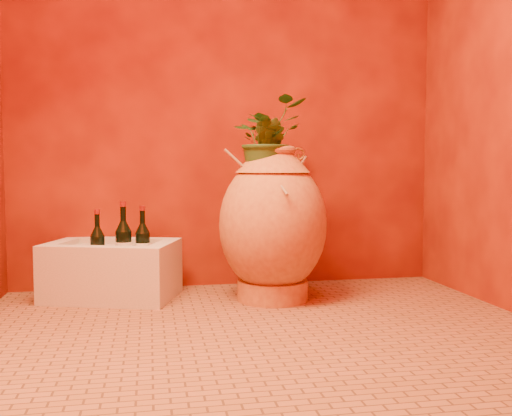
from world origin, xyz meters
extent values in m
plane|color=brown|center=(0.00, 0.00, 0.00)|extent=(2.50, 2.50, 0.00)
cube|color=#560C04|center=(0.00, 1.00, 1.25)|extent=(2.50, 0.02, 2.50)
cylinder|color=#B77833|center=(0.17, 0.55, 0.05)|extent=(0.43, 0.43, 0.11)
ellipsoid|color=#B77833|center=(0.17, 0.55, 0.40)|extent=(0.66, 0.66, 0.71)
cone|color=#B77833|center=(0.17, 0.55, 0.73)|extent=(0.46, 0.46, 0.11)
torus|color=#B77833|center=(0.17, 0.55, 0.79)|extent=(0.28, 0.28, 0.04)
cylinder|color=olive|center=(0.09, 0.50, 0.63)|extent=(0.36, 0.11, 0.34)
cylinder|color=olive|center=(0.15, 0.43, 0.66)|extent=(0.07, 0.36, 0.19)
cylinder|color=olive|center=(0.27, 0.47, 0.67)|extent=(0.20, 0.27, 0.18)
cube|color=beige|center=(-0.66, 0.75, 0.14)|extent=(0.76, 0.62, 0.27)
cube|color=beige|center=(-0.66, 0.93, 0.29)|extent=(0.65, 0.28, 0.03)
cube|color=beige|center=(-0.66, 0.57, 0.29)|extent=(0.65, 0.28, 0.03)
cube|color=beige|center=(-0.95, 0.75, 0.29)|extent=(0.16, 0.29, 0.03)
cube|color=beige|center=(-0.38, 0.75, 0.29)|extent=(0.16, 0.29, 0.03)
cylinder|color=black|center=(-0.50, 0.71, 0.26)|extent=(0.08, 0.08, 0.18)
cone|color=black|center=(-0.50, 0.71, 0.38)|extent=(0.08, 0.08, 0.05)
cylinder|color=black|center=(-0.50, 0.71, 0.44)|extent=(0.03, 0.03, 0.07)
cylinder|color=maroon|center=(-0.50, 0.71, 0.48)|extent=(0.03, 0.03, 0.03)
cylinder|color=silver|center=(-0.50, 0.71, 0.26)|extent=(0.08, 0.08, 0.08)
cylinder|color=black|center=(-0.73, 0.66, 0.26)|extent=(0.07, 0.07, 0.18)
cone|color=black|center=(-0.73, 0.66, 0.37)|extent=(0.07, 0.07, 0.05)
cylinder|color=black|center=(-0.73, 0.66, 0.43)|extent=(0.03, 0.03, 0.07)
cylinder|color=maroon|center=(-0.73, 0.66, 0.47)|extent=(0.03, 0.03, 0.02)
cylinder|color=silver|center=(-0.73, 0.66, 0.26)|extent=(0.08, 0.08, 0.08)
cylinder|color=black|center=(-0.60, 0.67, 0.27)|extent=(0.08, 0.08, 0.20)
cone|color=black|center=(-0.60, 0.67, 0.39)|extent=(0.08, 0.08, 0.05)
cylinder|color=black|center=(-0.60, 0.67, 0.46)|extent=(0.03, 0.03, 0.08)
cylinder|color=maroon|center=(-0.60, 0.67, 0.51)|extent=(0.03, 0.03, 0.03)
cylinder|color=silver|center=(-0.60, 0.67, 0.27)|extent=(0.09, 0.09, 0.09)
cylinder|color=#A67B26|center=(0.41, 0.92, 0.72)|extent=(0.03, 0.16, 0.03)
cylinder|color=#A67B26|center=(0.41, 0.84, 0.68)|extent=(0.02, 0.02, 0.09)
torus|color=#A67B26|center=(0.41, 0.92, 0.78)|extent=(0.08, 0.01, 0.08)
cylinder|color=#A67B26|center=(0.41, 0.92, 0.75)|extent=(0.01, 0.01, 0.06)
imported|color=#244719|center=(0.14, 0.57, 0.85)|extent=(0.50, 0.48, 0.43)
imported|color=#244719|center=(0.13, 0.52, 0.77)|extent=(0.25, 0.23, 0.35)
camera|label=1|loc=(-0.46, -2.35, 0.69)|focal=40.00mm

